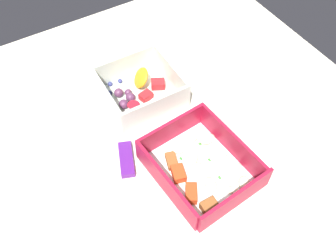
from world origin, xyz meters
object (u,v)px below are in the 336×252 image
Objects in this scene: fruit_bowl at (140,91)px; paper_cup_liner at (90,75)px; pasta_container at (201,167)px; candy_bar at (126,159)px.

paper_cup_liner is at bearing 32.31° from fruit_bowl.
paper_cup_liner is (31.31, 7.20, -0.66)cm from pasta_container.
fruit_bowl reaches higher than pasta_container.
pasta_container is 32.14cm from paper_cup_liner.
candy_bar is at bearing 172.80° from paper_cup_liner.
candy_bar is (-12.07, 9.45, -1.47)cm from fruit_bowl.
fruit_bowl is 2.13× the size of candy_bar.
candy_bar is at bearing 141.93° from fruit_bowl.
fruit_bowl is 4.47× the size of paper_cup_liner.
fruit_bowl reaches higher than candy_bar.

